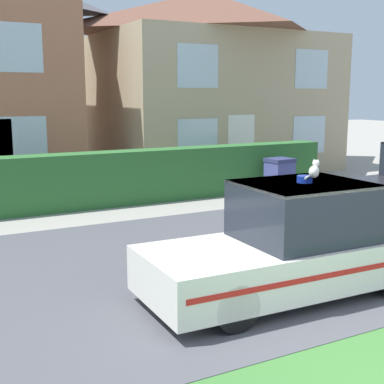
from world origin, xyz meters
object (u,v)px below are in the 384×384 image
Objects in this scene: house_right at (206,80)px; cat at (314,170)px; wheelie_bin at (279,177)px; police_car at (293,245)px.

cat is at bearing -113.64° from house_right.
wheelie_bin is (-1.25, -6.27, -2.77)m from house_right.
wheelie_bin is at bearing -101.26° from house_right.
police_car is 7.39m from wheelie_bin.
house_right is 6.97m from wheelie_bin.
police_car is 13.71m from house_right.
police_car is 14.53× the size of cat.
police_car is at bearing 88.24° from cat.
house_right is (5.46, 12.46, 1.53)m from cat.
cat reaches higher than wheelie_bin.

